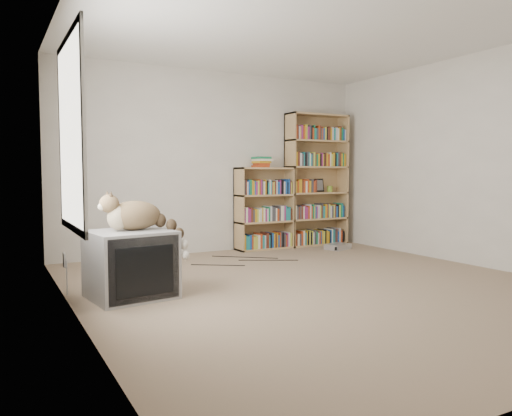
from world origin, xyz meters
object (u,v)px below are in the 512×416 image
dvd_player (338,247)px  cat (142,219)px  bookcase_tall (316,184)px  bookcase_short (264,212)px  crt_tv (130,264)px

dvd_player → cat: bearing=-176.1°
bookcase_tall → dvd_player: 1.05m
bookcase_short → dvd_player: bearing=-31.0°
crt_tv → bookcase_tall: size_ratio=0.38×
bookcase_tall → bookcase_short: 0.99m
bookcase_short → dvd_player: (0.91, -0.55, -0.50)m
dvd_player → bookcase_short: bearing=130.0°
crt_tv → bookcase_short: 3.10m
crt_tv → dvd_player: crt_tv is taller
bookcase_tall → bookcase_short: bookcase_tall is taller
crt_tv → cat: (0.11, 0.00, 0.39)m
cat → bookcase_tall: (3.22, 1.91, 0.25)m
bookcase_short → cat: bearing=-140.4°
cat → dvd_player: size_ratio=2.13×
bookcase_tall → bookcase_short: (-0.91, -0.00, -0.40)m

